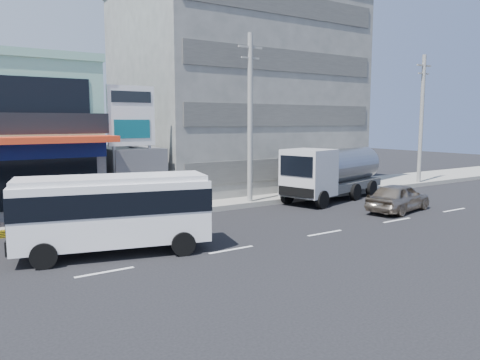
# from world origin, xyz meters

# --- Properties ---
(ground) EXTENTS (120.00, 120.00, 0.00)m
(ground) POSITION_xyz_m (0.00, 0.00, 0.00)
(ground) COLOR black
(ground) RESTS_ON ground
(sidewalk) EXTENTS (70.00, 5.00, 0.30)m
(sidewalk) POSITION_xyz_m (5.00, 9.50, 0.15)
(sidewalk) COLOR gray
(sidewalk) RESTS_ON ground
(concrete_building) EXTENTS (16.00, 12.00, 14.00)m
(concrete_building) POSITION_xyz_m (10.00, 15.00, 7.00)
(concrete_building) COLOR gray
(concrete_building) RESTS_ON ground
(gap_structure) EXTENTS (3.00, 6.00, 3.50)m
(gap_structure) POSITION_xyz_m (0.00, 12.00, 1.75)
(gap_structure) COLOR #4C4B50
(gap_structure) RESTS_ON ground
(satellite_dish) EXTENTS (1.50, 1.50, 0.15)m
(satellite_dish) POSITION_xyz_m (0.00, 11.00, 3.58)
(satellite_dish) COLOR slate
(satellite_dish) RESTS_ON gap_structure
(billboard) EXTENTS (2.60, 0.18, 6.90)m
(billboard) POSITION_xyz_m (-0.50, 9.20, 4.93)
(billboard) COLOR gray
(billboard) RESTS_ON ground
(utility_pole_near) EXTENTS (1.60, 0.30, 10.00)m
(utility_pole_near) POSITION_xyz_m (6.00, 7.40, 5.15)
(utility_pole_near) COLOR #999993
(utility_pole_near) RESTS_ON ground
(utility_pole_far) EXTENTS (1.60, 0.30, 10.00)m
(utility_pole_far) POSITION_xyz_m (22.00, 7.40, 5.15)
(utility_pole_far) COLOR #999993
(utility_pole_far) RESTS_ON ground
(minibus) EXTENTS (7.45, 3.94, 2.98)m
(minibus) POSITION_xyz_m (-4.00, 1.99, 1.78)
(minibus) COLOR white
(minibus) RESTS_ON ground
(sedan) EXTENTS (5.01, 2.81, 1.61)m
(sedan) POSITION_xyz_m (11.99, 1.50, 0.80)
(sedan) COLOR tan
(sedan) RESTS_ON ground
(tanker_truck) EXTENTS (8.88, 4.56, 3.36)m
(tanker_truck) POSITION_xyz_m (11.65, 6.41, 1.80)
(tanker_truck) COLOR silver
(tanker_truck) RESTS_ON ground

